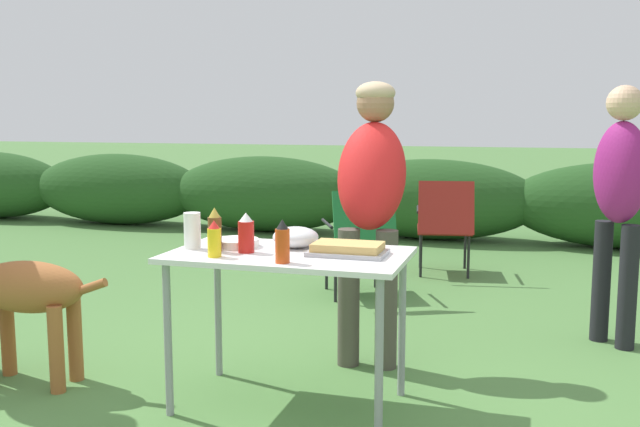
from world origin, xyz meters
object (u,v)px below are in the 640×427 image
at_px(paper_cup_stack, 192,231).
at_px(dog, 18,292).
at_px(mustard_bottle, 214,240).
at_px(standing_person_in_olive_jacket, 620,191).
at_px(camp_chair_green_behind_table, 445,222).
at_px(food_tray, 348,249).
at_px(ketchup_bottle, 246,234).
at_px(camp_chair_near_hedge, 360,237).
at_px(standing_person_in_navy_coat, 371,190).
at_px(hot_sauce_bottle, 282,242).
at_px(folding_table, 289,269).
at_px(plate_stack, 236,243).
at_px(beer_bottle, 215,231).
at_px(mixing_bowl, 296,237).

bearing_deg(paper_cup_stack, dog, -175.03).
relative_size(mustard_bottle, standing_person_in_olive_jacket, 0.11).
distance_m(standing_person_in_olive_jacket, camp_chair_green_behind_table, 2.06).
bearing_deg(food_tray, ketchup_bottle, -170.57).
height_order(food_tray, camp_chair_green_behind_table, camp_chair_green_behind_table).
distance_m(standing_person_in_olive_jacket, dog, 3.39).
relative_size(camp_chair_green_behind_table, camp_chair_near_hedge, 1.00).
xyz_separation_m(standing_person_in_navy_coat, camp_chair_near_hedge, (-0.38, 1.33, -0.50)).
bearing_deg(camp_chair_green_behind_table, hot_sauce_bottle, -104.75).
relative_size(paper_cup_stack, camp_chair_near_hedge, 0.21).
bearing_deg(standing_person_in_olive_jacket, folding_table, -93.89).
relative_size(ketchup_bottle, camp_chair_green_behind_table, 0.23).
xyz_separation_m(plate_stack, dog, (-1.13, -0.19, -0.28)).
relative_size(food_tray, hot_sauce_bottle, 1.86).
height_order(plate_stack, paper_cup_stack, paper_cup_stack).
xyz_separation_m(paper_cup_stack, camp_chair_near_hedge, (0.32, 2.10, -0.36)).
xyz_separation_m(ketchup_bottle, camp_chair_green_behind_table, (0.56, 3.08, -0.36)).
relative_size(hot_sauce_bottle, camp_chair_near_hedge, 0.23).
xyz_separation_m(standing_person_in_olive_jacket, camp_chair_near_hedge, (-1.72, 0.64, -0.47)).
xyz_separation_m(folding_table, food_tray, (0.28, 0.02, 0.10)).
relative_size(hot_sauce_bottle, beer_bottle, 0.91).
bearing_deg(camp_chair_near_hedge, beer_bottle, -120.52).
height_order(food_tray, dog, food_tray).
bearing_deg(plate_stack, food_tray, -4.16).
bearing_deg(camp_chair_near_hedge, mixing_bowl, -111.48).
distance_m(ketchup_bottle, mustard_bottle, 0.17).
xyz_separation_m(hot_sauce_bottle, beer_bottle, (-0.39, 0.15, 0.01)).
distance_m(standing_person_in_navy_coat, camp_chair_near_hedge, 1.47).
relative_size(ketchup_bottle, mustard_bottle, 1.13).
xyz_separation_m(plate_stack, mustard_bottle, (0.01, -0.26, 0.06)).
bearing_deg(folding_table, camp_chair_green_behind_table, 83.04).
distance_m(folding_table, beer_bottle, 0.39).
bearing_deg(hot_sauce_bottle, camp_chair_green_behind_table, 84.45).
bearing_deg(folding_table, hot_sauce_bottle, -77.16).
bearing_deg(camp_chair_near_hedge, mustard_bottle, -119.02).
bearing_deg(camp_chair_near_hedge, dog, -145.75).
bearing_deg(standing_person_in_olive_jacket, camp_chair_near_hedge, -156.57).
height_order(hot_sauce_bottle, standing_person_in_olive_jacket, standing_person_in_olive_jacket).
bearing_deg(camp_chair_green_behind_table, mustard_bottle, -110.68).
xyz_separation_m(food_tray, plate_stack, (-0.57, 0.04, -0.01)).
bearing_deg(standing_person_in_navy_coat, ketchup_bottle, -121.92).
distance_m(folding_table, paper_cup_stack, 0.50).
height_order(plate_stack, ketchup_bottle, ketchup_bottle).
relative_size(food_tray, ketchup_bottle, 1.88).
relative_size(standing_person_in_navy_coat, camp_chair_near_hedge, 1.88).
relative_size(mixing_bowl, mustard_bottle, 1.34).
bearing_deg(beer_bottle, standing_person_in_olive_jacket, 38.26).
bearing_deg(folding_table, paper_cup_stack, -175.25).
relative_size(folding_table, paper_cup_stack, 6.33).
height_order(standing_person_in_navy_coat, standing_person_in_olive_jacket, standing_person_in_navy_coat).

